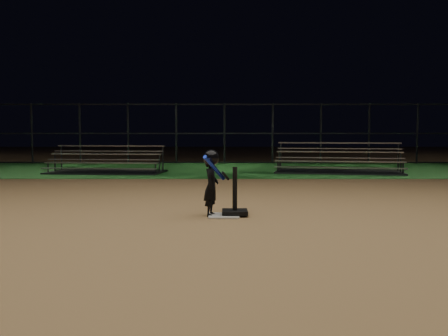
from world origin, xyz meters
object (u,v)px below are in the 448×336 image
(home_plate, at_px, (224,216))
(bleacher_left, at_px, (106,167))
(child_batter, at_px, (211,181))
(batting_tee, at_px, (235,206))
(bleacher_right, at_px, (338,167))

(home_plate, relative_size, bleacher_left, 0.12)
(home_plate, relative_size, child_batter, 0.46)
(bleacher_left, bearing_deg, batting_tee, -58.51)
(bleacher_right, bearing_deg, child_batter, -103.38)
(child_batter, xyz_separation_m, bleacher_right, (3.79, 8.08, -0.33))
(home_plate, distance_m, child_batter, 0.55)
(bleacher_left, xyz_separation_m, bleacher_right, (7.30, 0.14, 0.02))
(home_plate, bearing_deg, bleacher_left, 114.82)
(bleacher_right, bearing_deg, batting_tee, -101.38)
(batting_tee, height_order, bleacher_left, bleacher_left)
(bleacher_left, bearing_deg, home_plate, -59.68)
(home_plate, bearing_deg, bleacher_right, 66.12)
(child_batter, height_order, bleacher_right, child_batter)
(batting_tee, distance_m, bleacher_right, 8.76)
(bleacher_left, relative_size, bleacher_right, 0.87)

